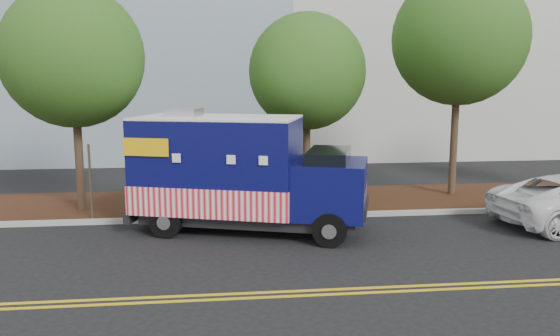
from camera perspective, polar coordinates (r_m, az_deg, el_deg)
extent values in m
plane|color=black|center=(15.69, 0.02, -6.64)|extent=(120.00, 120.00, 0.00)
cube|color=#9E9E99|center=(17.02, -0.51, -5.10)|extent=(120.00, 0.18, 0.15)
cube|color=black|center=(19.05, -1.17, -3.53)|extent=(120.00, 4.00, 0.15)
cube|color=gold|center=(11.52, 2.58, -12.69)|extent=(120.00, 0.10, 0.01)
cube|color=gold|center=(11.29, 2.79, -13.16)|extent=(120.00, 0.10, 0.01)
cylinder|color=#38281C|center=(18.48, -20.27, 1.36)|extent=(0.26, 0.26, 3.88)
sphere|color=#275A19|center=(18.33, -20.82, 10.79)|extent=(4.38, 4.38, 4.38)
cylinder|color=#38281C|center=(19.08, 2.79, 1.68)|extent=(0.26, 0.26, 3.55)
sphere|color=#275A19|center=(18.91, 2.85, 10.04)|extent=(3.99, 3.99, 3.99)
cylinder|color=#38281C|center=(20.58, 17.73, 3.17)|extent=(0.26, 0.26, 4.52)
sphere|color=#275A19|center=(20.52, 18.22, 12.73)|extent=(4.66, 4.66, 4.66)
cube|color=#473828|center=(17.28, -19.18, -1.58)|extent=(0.06, 0.06, 2.40)
cube|color=black|center=(15.67, -3.00, -4.97)|extent=(6.32, 3.73, 0.30)
cube|color=#0A0B47|center=(15.63, -6.48, 0.47)|extent=(5.02, 3.69, 2.57)
cube|color=red|center=(15.80, -6.41, -2.79)|extent=(5.08, 3.76, 0.80)
cube|color=white|center=(15.48, -6.56, 5.25)|extent=(5.02, 3.69, 0.06)
cube|color=#B7B7BA|center=(15.79, -9.93, 5.75)|extent=(1.07, 1.07, 0.24)
cube|color=#0A0B47|center=(15.10, 5.28, -2.09)|extent=(2.52, 2.77, 1.50)
cube|color=black|center=(14.98, 5.12, 0.60)|extent=(1.64, 2.31, 0.70)
cube|color=black|center=(15.15, 8.96, -4.08)|extent=(0.72, 2.07, 0.32)
cube|color=black|center=(16.73, -13.94, -4.20)|extent=(0.90, 2.35, 0.30)
cube|color=#B7B7BA|center=(16.44, -14.05, 0.88)|extent=(0.62, 1.85, 2.03)
cube|color=#B7B7BA|center=(16.74, -4.13, 1.29)|extent=(1.85, 0.62, 1.18)
cube|color=yellow|center=(14.95, -13.86, 2.13)|extent=(1.23, 0.40, 0.48)
cube|color=yellow|center=(17.28, -10.35, 3.19)|extent=(1.23, 0.40, 0.48)
cylinder|color=black|center=(14.25, 5.22, -6.47)|extent=(0.95, 0.55, 0.90)
cylinder|color=black|center=(16.35, 5.99, -4.40)|extent=(0.95, 0.55, 0.90)
cylinder|color=black|center=(15.33, -11.82, -5.49)|extent=(0.95, 0.55, 0.90)
cylinder|color=black|center=(17.30, -9.04, -3.70)|extent=(0.95, 0.55, 0.90)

